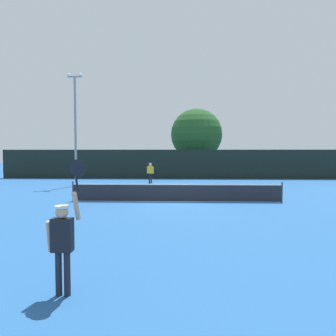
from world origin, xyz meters
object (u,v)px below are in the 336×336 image
Objects in this scene: player_serving at (63,236)px; light_pole at (75,123)px; parked_car_far at (262,167)px; tennis_ball at (180,197)px; large_tree at (197,134)px; player_receiving at (150,171)px; parked_car_near at (153,168)px; parked_car_mid at (233,167)px.

light_pole is at bearing 107.51° from player_serving.
light_pole is 24.34m from parked_car_far.
tennis_ball is 11.27m from light_pole.
large_tree reaches higher than player_serving.
light_pole is at bearing 23.16° from player_receiving.
parked_car_far is at bearing 22.74° from large_tree.
tennis_ball is (2.52, -8.50, -1.02)m from player_receiving.
parked_car_near is 13.71m from parked_car_far.
tennis_ball is at bearing -95.96° from large_tree.
player_receiving is 0.20× the size of light_pole.
player_serving is 1.48× the size of player_receiving.
tennis_ball is 23.89m from parked_car_far.
tennis_ball is (2.18, 12.66, -1.08)m from player_serving.
parked_car_far is at bearing -134.33° from player_receiving.
player_receiving is 11.12m from large_tree.
parked_car_far is at bearing 12.32° from parked_car_near.
player_serving is at bearing -87.06° from parked_car_near.
player_receiving reaches higher than parked_car_mid.
parked_car_mid is (9.15, 13.41, -0.28)m from player_receiving.
parked_car_far is (12.76, 13.06, -0.28)m from player_receiving.
light_pole is (-5.92, 18.77, 3.81)m from player_serving.
parked_car_near is at bearing 69.04° from light_pole.
light_pole is (-5.59, -2.39, 3.87)m from player_receiving.
player_serving reaches higher than parked_car_far.
player_receiving is at bearing 90.91° from player_serving.
player_serving is 0.29× the size of light_pole.
tennis_ball is 0.02× the size of parked_car_mid.
large_tree reaches higher than parked_car_near.
parked_car_near reaches higher than tennis_ball.
parked_car_near is at bearing 170.77° from large_tree.
player_receiving is 0.23× the size of large_tree.
large_tree is at bearing -135.06° from parked_car_mid.
player_serving reaches higher than player_receiving.
tennis_ball is at bearing 106.48° from player_receiving.
light_pole is 14.30m from parked_car_near.
tennis_ball is 0.01× the size of large_tree.
light_pole reaches higher than player_serving.
parked_car_far is at bearing 64.60° from tennis_ball.
player_serving is at bearing -72.49° from light_pole.
player_receiving reaches higher than tennis_ball.
light_pole reaches higher than parked_car_mid.
player_serving is 0.59× the size of parked_car_far.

